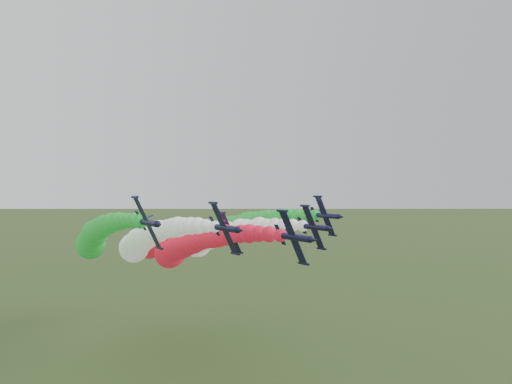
{
  "coord_description": "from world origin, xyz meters",
  "views": [
    {
      "loc": [
        -49.4,
        -66.33,
        42.15
      ],
      "look_at": [
        -4.56,
        4.81,
        41.44
      ],
      "focal_mm": 35.0,
      "sensor_mm": 36.0,
      "label": 1
    }
  ],
  "objects_px": {
    "jet_inner_left": "(143,241)",
    "jet_lead": "(184,247)",
    "jet_trail": "(160,241)",
    "jet_outer_left": "(95,237)",
    "jet_inner_right": "(212,238)",
    "jet_outer_right": "(228,229)"
  },
  "relations": [
    {
      "from": "jet_inner_right",
      "to": "jet_trail",
      "type": "height_order",
      "value": "jet_inner_right"
    },
    {
      "from": "jet_outer_right",
      "to": "jet_trail",
      "type": "height_order",
      "value": "jet_outer_right"
    },
    {
      "from": "jet_outer_right",
      "to": "jet_inner_left",
      "type": "bearing_deg",
      "value": -163.52
    },
    {
      "from": "jet_trail",
      "to": "jet_outer_left",
      "type": "bearing_deg",
      "value": -152.33
    },
    {
      "from": "jet_inner_right",
      "to": "jet_outer_right",
      "type": "xyz_separation_m",
      "value": [
        8.3,
        6.02,
        1.64
      ]
    },
    {
      "from": "jet_inner_left",
      "to": "jet_trail",
      "type": "bearing_deg",
      "value": 56.01
    },
    {
      "from": "jet_inner_left",
      "to": "jet_outer_left",
      "type": "xyz_separation_m",
      "value": [
        -10.2,
        4.72,
        1.09
      ]
    },
    {
      "from": "jet_inner_right",
      "to": "jet_trail",
      "type": "bearing_deg",
      "value": 124.97
    },
    {
      "from": "jet_outer_right",
      "to": "jet_outer_left",
      "type": "bearing_deg",
      "value": -174.65
    },
    {
      "from": "jet_inner_right",
      "to": "jet_outer_left",
      "type": "relative_size",
      "value": 0.99
    },
    {
      "from": "jet_inner_right",
      "to": "jet_outer_right",
      "type": "height_order",
      "value": "jet_outer_right"
    },
    {
      "from": "jet_lead",
      "to": "jet_trail",
      "type": "bearing_deg",
      "value": 81.31
    },
    {
      "from": "jet_inner_right",
      "to": "jet_outer_right",
      "type": "relative_size",
      "value": 1.0
    },
    {
      "from": "jet_inner_left",
      "to": "jet_inner_right",
      "type": "relative_size",
      "value": 1.01
    },
    {
      "from": "jet_inner_left",
      "to": "jet_lead",
      "type": "bearing_deg",
      "value": -52.84
    },
    {
      "from": "jet_inner_left",
      "to": "jet_inner_right",
      "type": "bearing_deg",
      "value": 6.59
    },
    {
      "from": "jet_trail",
      "to": "jet_inner_left",
      "type": "bearing_deg",
      "value": -123.99
    },
    {
      "from": "jet_lead",
      "to": "jet_inner_left",
      "type": "distance_m",
      "value": 11.23
    },
    {
      "from": "jet_inner_left",
      "to": "jet_inner_right",
      "type": "xyz_separation_m",
      "value": [
        19.8,
        2.29,
        -0.67
      ]
    },
    {
      "from": "jet_lead",
      "to": "jet_inner_left",
      "type": "relative_size",
      "value": 1.0
    },
    {
      "from": "jet_outer_left",
      "to": "jet_inner_left",
      "type": "bearing_deg",
      "value": -24.85
    },
    {
      "from": "jet_outer_right",
      "to": "jet_inner_right",
      "type": "bearing_deg",
      "value": -144.04
    }
  ]
}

